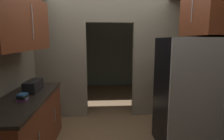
% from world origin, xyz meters
% --- Properties ---
extents(kitchen_partition, '(3.10, 0.12, 2.75)m').
position_xyz_m(kitchen_partition, '(-0.01, 1.28, 1.49)').
color(kitchen_partition, gray).
rests_on(kitchen_partition, ground).
extents(adjoining_room_shell, '(3.10, 2.94, 2.75)m').
position_xyz_m(adjoining_room_shell, '(0.00, 3.23, 1.38)').
color(adjoining_room_shell, gray).
rests_on(adjoining_room_shell, ground).
extents(refrigerator, '(0.81, 0.76, 1.71)m').
position_xyz_m(refrigerator, '(1.13, -0.02, 0.86)').
color(refrigerator, black).
rests_on(refrigerator, ground).
extents(lower_cabinet_run, '(0.62, 1.79, 0.90)m').
position_xyz_m(lower_cabinet_run, '(-1.24, -0.18, 0.45)').
color(lower_cabinet_run, brown).
rests_on(lower_cabinet_run, ground).
extents(upper_cabinet_counterside, '(0.36, 1.61, 0.73)m').
position_xyz_m(upper_cabinet_counterside, '(-1.24, -0.18, 1.91)').
color(upper_cabinet_counterside, brown).
extents(upper_cabinet_fridgeside, '(0.36, 0.90, 0.99)m').
position_xyz_m(upper_cabinet_fridgeside, '(1.37, 0.08, 2.24)').
color(upper_cabinet_fridgeside, brown).
extents(boombox, '(0.19, 0.43, 0.20)m').
position_xyz_m(boombox, '(-1.21, 0.12, 0.99)').
color(boombox, black).
rests_on(boombox, lower_cabinet_run).
extents(book_stack, '(0.14, 0.17, 0.08)m').
position_xyz_m(book_stack, '(-1.20, -0.31, 0.94)').
color(book_stack, '#8C3893').
rests_on(book_stack, lower_cabinet_run).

